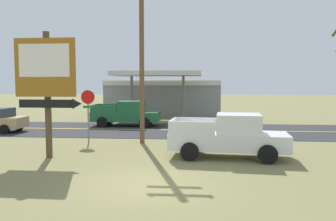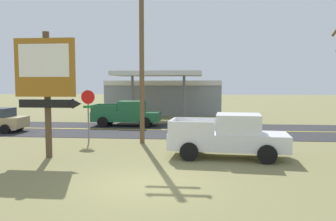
{
  "view_description": "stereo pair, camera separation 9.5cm",
  "coord_description": "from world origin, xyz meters",
  "px_view_note": "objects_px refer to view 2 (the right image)",
  "views": [
    {
      "loc": [
        1.7,
        -10.85,
        3.31
      ],
      "look_at": [
        0.0,
        8.0,
        1.8
      ],
      "focal_mm": 36.38,
      "sensor_mm": 36.0,
      "label": 1
    },
    {
      "loc": [
        1.8,
        -10.84,
        3.31
      ],
      "look_at": [
        0.0,
        8.0,
        1.8
      ],
      "focal_mm": 36.38,
      "sensor_mm": 36.0,
      "label": 2
    }
  ],
  "objects_px": {
    "gas_station": "(164,96)",
    "utility_pole": "(142,51)",
    "motel_sign": "(47,78)",
    "pickup_green_on_road": "(127,114)",
    "stop_sign": "(88,106)",
    "pickup_white_parked_on_lawn": "(229,136)"
  },
  "relations": [
    {
      "from": "gas_station",
      "to": "utility_pole",
      "type": "bearing_deg",
      "value": -87.83
    },
    {
      "from": "motel_sign",
      "to": "gas_station",
      "type": "xyz_separation_m",
      "value": [
        2.78,
        22.52,
        -1.62
      ]
    },
    {
      "from": "utility_pole",
      "to": "pickup_green_on_road",
      "type": "height_order",
      "value": "utility_pole"
    },
    {
      "from": "stop_sign",
      "to": "utility_pole",
      "type": "height_order",
      "value": "utility_pole"
    },
    {
      "from": "motel_sign",
      "to": "pickup_green_on_road",
      "type": "relative_size",
      "value": 1.07
    },
    {
      "from": "pickup_white_parked_on_lawn",
      "to": "pickup_green_on_road",
      "type": "height_order",
      "value": "same"
    },
    {
      "from": "utility_pole",
      "to": "gas_station",
      "type": "distance_m",
      "value": 18.62
    },
    {
      "from": "pickup_white_parked_on_lawn",
      "to": "utility_pole",
      "type": "bearing_deg",
      "value": 143.86
    },
    {
      "from": "stop_sign",
      "to": "utility_pole",
      "type": "xyz_separation_m",
      "value": [
        3.06,
        0.02,
        3.04
      ]
    },
    {
      "from": "motel_sign",
      "to": "gas_station",
      "type": "height_order",
      "value": "motel_sign"
    },
    {
      "from": "motel_sign",
      "to": "pickup_white_parked_on_lawn",
      "type": "distance_m",
      "value": 8.43
    },
    {
      "from": "stop_sign",
      "to": "gas_station",
      "type": "relative_size",
      "value": 0.25
    },
    {
      "from": "utility_pole",
      "to": "stop_sign",
      "type": "bearing_deg",
      "value": -179.71
    },
    {
      "from": "stop_sign",
      "to": "pickup_white_parked_on_lawn",
      "type": "height_order",
      "value": "stop_sign"
    },
    {
      "from": "motel_sign",
      "to": "pickup_white_parked_on_lawn",
      "type": "xyz_separation_m",
      "value": [
        7.97,
        0.89,
        -2.6
      ]
    },
    {
      "from": "utility_pole",
      "to": "pickup_white_parked_on_lawn",
      "type": "bearing_deg",
      "value": -36.14
    },
    {
      "from": "motel_sign",
      "to": "pickup_green_on_road",
      "type": "xyz_separation_m",
      "value": [
        1.04,
        11.52,
        -2.6
      ]
    },
    {
      "from": "gas_station",
      "to": "stop_sign",
      "type": "bearing_deg",
      "value": -97.33
    },
    {
      "from": "pickup_white_parked_on_lawn",
      "to": "motel_sign",
      "type": "bearing_deg",
      "value": -173.66
    },
    {
      "from": "utility_pole",
      "to": "pickup_white_parked_on_lawn",
      "type": "relative_size",
      "value": 1.78
    },
    {
      "from": "motel_sign",
      "to": "pickup_white_parked_on_lawn",
      "type": "bearing_deg",
      "value": 6.34
    },
    {
      "from": "stop_sign",
      "to": "pickup_white_parked_on_lawn",
      "type": "bearing_deg",
      "value": -23.4
    }
  ]
}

